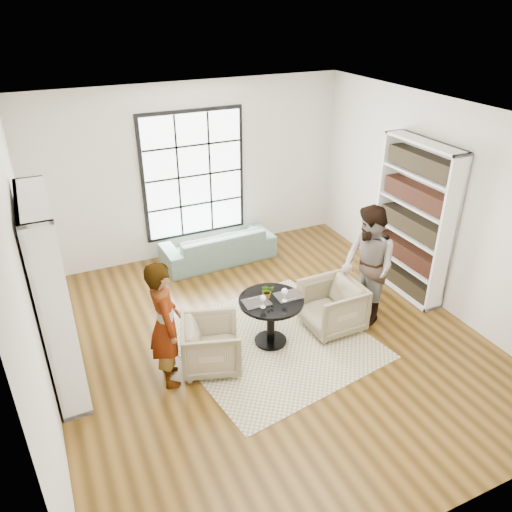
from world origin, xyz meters
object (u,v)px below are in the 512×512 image
armchair_right (332,306)px  wine_glass_left (263,299)px  person_left (165,324)px  flower_centerpiece (267,291)px  sofa (218,245)px  pedestal_table (271,312)px  armchair_left (211,345)px  wine_glass_right (285,292)px  person_right (368,266)px

armchair_right → wine_glass_left: 1.20m
person_left → flower_centerpiece: size_ratio=8.34×
sofa → armchair_right: (0.72, -2.55, 0.06)m
pedestal_table → sofa: 2.53m
armchair_right → person_left: bearing=-88.5°
person_left → flower_centerpiece: (1.42, 0.19, -0.03)m
armchair_left → wine_glass_right: wine_glass_right is taller
pedestal_table → flower_centerpiece: 0.29m
pedestal_table → armchair_left: size_ratio=1.18×
pedestal_table → armchair_right: armchair_right is taller
armchair_right → flower_centerpiece: flower_centerpiece is taller
pedestal_table → flower_centerpiece: flower_centerpiece is taller
flower_centerpiece → sofa: bearing=84.7°
sofa → armchair_left: bearing=65.2°
sofa → person_left: person_left is taller
pedestal_table → wine_glass_left: (-0.17, -0.11, 0.32)m
person_left → wine_glass_left: person_left is taller
person_left → sofa: bearing=-26.8°
person_left → person_right: 2.92m
sofa → armchair_left: 2.85m
pedestal_table → armchair_left: pedestal_table is taller
wine_glass_right → flower_centerpiece: size_ratio=0.99×
armchair_right → person_left: (-2.37, -0.08, 0.46)m
armchair_left → flower_centerpiece: size_ratio=3.73×
wine_glass_left → wine_glass_right: (0.31, 0.01, 0.01)m
pedestal_table → person_left: size_ratio=0.53×
person_right → pedestal_table: bearing=-86.9°
armchair_right → sofa: bearing=-164.5°
armchair_left → person_left: bearing=107.2°
person_right → wine_glass_right: bearing=-82.7°
person_left → flower_centerpiece: bearing=-77.1°
person_right → wine_glass_right: 1.34m
pedestal_table → wine_glass_left: wine_glass_left is taller
armchair_right → flower_centerpiece: bearing=-97.2°
armchair_left → person_right: bearing=-70.9°
pedestal_table → sofa: size_ratio=0.44×
flower_centerpiece → wine_glass_left: bearing=-129.1°
pedestal_table → person_right: (1.48, -0.05, 0.37)m
sofa → wine_glass_left: 2.70m
armchair_right → flower_centerpiece: (-0.95, 0.11, 0.43)m
pedestal_table → sofa: (0.20, 2.51, -0.21)m
person_right → flower_centerpiece: 1.51m
armchair_left → wine_glass_left: size_ratio=4.06×
armchair_left → armchair_right: (1.82, 0.08, 0.02)m
person_right → wine_glass_left: person_right is taller
person_left → armchair_left: bearing=-84.8°
sofa → flower_centerpiece: size_ratio=10.08×
armchair_left → armchair_right: 1.82m
wine_glass_left → flower_centerpiece: 0.24m
person_right → person_left: bearing=-83.6°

